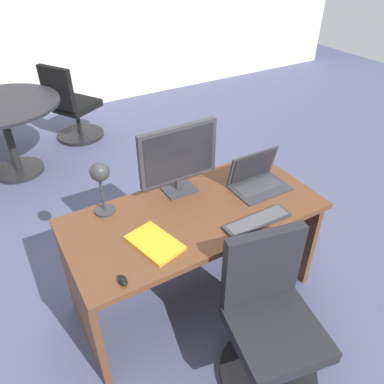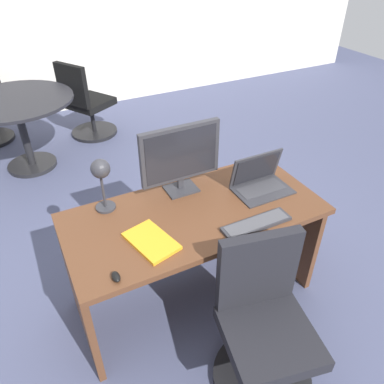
{
  "view_description": "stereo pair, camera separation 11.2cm",
  "coord_description": "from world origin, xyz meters",
  "px_view_note": "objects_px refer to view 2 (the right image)",
  "views": [
    {
      "loc": [
        -0.9,
        -1.49,
        2.12
      ],
      "look_at": [
        0.0,
        0.04,
        0.86
      ],
      "focal_mm": 34.86,
      "sensor_mm": 36.0,
      "label": 1
    },
    {
      "loc": [
        -0.8,
        -1.55,
        2.12
      ],
      "look_at": [
        0.0,
        0.04,
        0.86
      ],
      "focal_mm": 34.86,
      "sensor_mm": 36.0,
      "label": 2
    }
  ],
  "objects_px": {
    "laptop": "(259,178)",
    "office_chair": "(264,331)",
    "mouse": "(116,277)",
    "desk": "(191,235)",
    "desk_lamp": "(101,175)",
    "book": "(151,241)",
    "keyboard": "(256,224)",
    "monitor": "(181,156)",
    "meeting_table": "(19,117)",
    "meeting_chair_near": "(87,107)"
  },
  "relations": [
    {
      "from": "book",
      "to": "desk_lamp",
      "type": "bearing_deg",
      "value": 108.95
    },
    {
      "from": "desk",
      "to": "laptop",
      "type": "height_order",
      "value": "laptop"
    },
    {
      "from": "office_chair",
      "to": "laptop",
      "type": "bearing_deg",
      "value": 59.8
    },
    {
      "from": "desk",
      "to": "book",
      "type": "bearing_deg",
      "value": -151.48
    },
    {
      "from": "mouse",
      "to": "office_chair",
      "type": "distance_m",
      "value": 0.85
    },
    {
      "from": "desk",
      "to": "laptop",
      "type": "xyz_separation_m",
      "value": [
        0.49,
        -0.0,
        0.29
      ]
    },
    {
      "from": "desk",
      "to": "mouse",
      "type": "distance_m",
      "value": 0.71
    },
    {
      "from": "laptop",
      "to": "keyboard",
      "type": "relative_size",
      "value": 0.86
    },
    {
      "from": "monitor",
      "to": "keyboard",
      "type": "bearing_deg",
      "value": -66.0
    },
    {
      "from": "desk",
      "to": "laptop",
      "type": "relative_size",
      "value": 4.3
    },
    {
      "from": "keyboard",
      "to": "office_chair",
      "type": "distance_m",
      "value": 0.58
    },
    {
      "from": "keyboard",
      "to": "meeting_chair_near",
      "type": "distance_m",
      "value": 3.11
    },
    {
      "from": "desk_lamp",
      "to": "office_chair",
      "type": "relative_size",
      "value": 0.38
    },
    {
      "from": "laptop",
      "to": "mouse",
      "type": "distance_m",
      "value": 1.12
    },
    {
      "from": "desk",
      "to": "meeting_chair_near",
      "type": "bearing_deg",
      "value": 90.29
    },
    {
      "from": "monitor",
      "to": "meeting_chair_near",
      "type": "relative_size",
      "value": 0.56
    },
    {
      "from": "desk_lamp",
      "to": "office_chair",
      "type": "bearing_deg",
      "value": -59.11
    },
    {
      "from": "monitor",
      "to": "book",
      "type": "height_order",
      "value": "monitor"
    },
    {
      "from": "mouse",
      "to": "meeting_chair_near",
      "type": "xyz_separation_m",
      "value": [
        0.56,
        3.1,
        -0.39
      ]
    },
    {
      "from": "desk_lamp",
      "to": "meeting_table",
      "type": "xyz_separation_m",
      "value": [
        -0.31,
        2.1,
        -0.42
      ]
    },
    {
      "from": "meeting_chair_near",
      "to": "laptop",
      "type": "bearing_deg",
      "value": -79.75
    },
    {
      "from": "laptop",
      "to": "desk_lamp",
      "type": "relative_size",
      "value": 1.03
    },
    {
      "from": "book",
      "to": "meeting_chair_near",
      "type": "bearing_deg",
      "value": 83.83
    },
    {
      "from": "monitor",
      "to": "keyboard",
      "type": "xyz_separation_m",
      "value": [
        0.23,
        -0.51,
        -0.24
      ]
    },
    {
      "from": "desk",
      "to": "office_chair",
      "type": "height_order",
      "value": "office_chair"
    },
    {
      "from": "book",
      "to": "office_chair",
      "type": "distance_m",
      "value": 0.77
    },
    {
      "from": "keyboard",
      "to": "meeting_table",
      "type": "xyz_separation_m",
      "value": [
        -1.03,
        2.62,
        -0.18
      ]
    },
    {
      "from": "desk_lamp",
      "to": "meeting_table",
      "type": "relative_size",
      "value": 0.31
    },
    {
      "from": "laptop",
      "to": "mouse",
      "type": "relative_size",
      "value": 5.02
    },
    {
      "from": "mouse",
      "to": "meeting_table",
      "type": "distance_m",
      "value": 2.66
    },
    {
      "from": "monitor",
      "to": "laptop",
      "type": "bearing_deg",
      "value": -23.36
    },
    {
      "from": "desk_lamp",
      "to": "book",
      "type": "xyz_separation_m",
      "value": [
        0.13,
        -0.38,
        -0.24
      ]
    },
    {
      "from": "laptop",
      "to": "meeting_chair_near",
      "type": "distance_m",
      "value": 2.84
    },
    {
      "from": "book",
      "to": "meeting_chair_near",
      "type": "distance_m",
      "value": 2.98
    },
    {
      "from": "mouse",
      "to": "desk_lamp",
      "type": "height_order",
      "value": "desk_lamp"
    },
    {
      "from": "laptop",
      "to": "office_chair",
      "type": "bearing_deg",
      "value": -120.2
    },
    {
      "from": "mouse",
      "to": "book",
      "type": "xyz_separation_m",
      "value": [
        0.25,
        0.16,
        -0.01
      ]
    },
    {
      "from": "monitor",
      "to": "meeting_table",
      "type": "xyz_separation_m",
      "value": [
        -0.8,
        2.11,
        -0.42
      ]
    },
    {
      "from": "desk_lamp",
      "to": "meeting_table",
      "type": "height_order",
      "value": "desk_lamp"
    },
    {
      "from": "laptop",
      "to": "meeting_table",
      "type": "bearing_deg",
      "value": 118.65
    },
    {
      "from": "monitor",
      "to": "desk_lamp",
      "type": "bearing_deg",
      "value": 179.23
    },
    {
      "from": "monitor",
      "to": "book",
      "type": "distance_m",
      "value": 0.57
    },
    {
      "from": "desk_lamp",
      "to": "office_chair",
      "type": "distance_m",
      "value": 1.23
    },
    {
      "from": "desk",
      "to": "desk_lamp",
      "type": "height_order",
      "value": "desk_lamp"
    },
    {
      "from": "laptop",
      "to": "meeting_chair_near",
      "type": "xyz_separation_m",
      "value": [
        -0.5,
        2.76,
        -0.45
      ]
    },
    {
      "from": "office_chair",
      "to": "meeting_chair_near",
      "type": "distance_m",
      "value": 3.46
    },
    {
      "from": "desk",
      "to": "desk_lamp",
      "type": "relative_size",
      "value": 4.41
    },
    {
      "from": "keyboard",
      "to": "mouse",
      "type": "distance_m",
      "value": 0.83
    },
    {
      "from": "meeting_chair_near",
      "to": "meeting_table",
      "type": "bearing_deg",
      "value": -149.18
    },
    {
      "from": "monitor",
      "to": "office_chair",
      "type": "xyz_separation_m",
      "value": [
        0.05,
        -0.9,
        -0.63
      ]
    }
  ]
}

